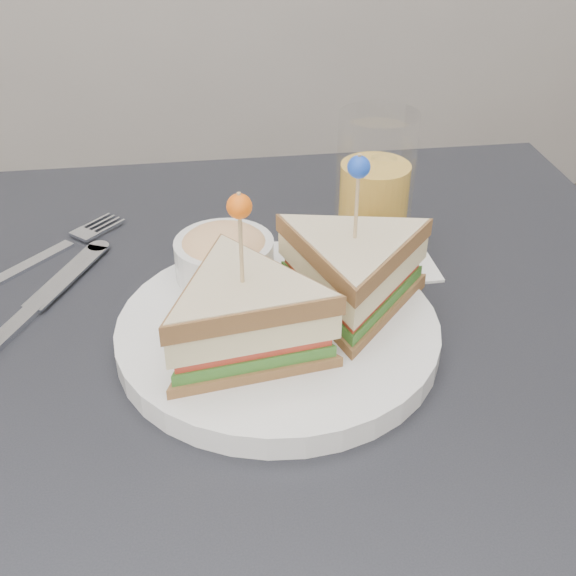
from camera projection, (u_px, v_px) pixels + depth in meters
The scene contains 5 objects.
table at pixel (279, 409), 0.66m from camera, with size 0.80×0.80×0.75m.
plate_meal at pixel (287, 298), 0.60m from camera, with size 0.35×0.35×0.16m.
cutlery_fork at pixel (56, 250), 0.75m from camera, with size 0.15×0.15×0.01m.
cutlery_knife at pixel (38, 304), 0.66m from camera, with size 0.11×0.21×0.01m.
drink_set at pixel (374, 197), 0.70m from camera, with size 0.12×0.12×0.15m.
Camera 1 is at (-0.06, -0.49, 1.13)m, focal length 45.00 mm.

